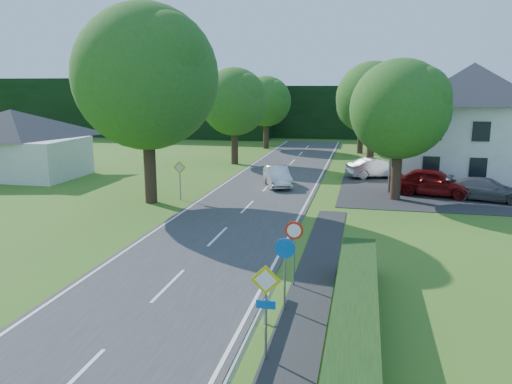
% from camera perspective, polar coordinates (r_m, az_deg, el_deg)
% --- Properties ---
extents(road, '(7.00, 80.00, 0.04)m').
position_cam_1_polar(road, '(25.32, -3.10, -3.83)').
color(road, '#333335').
rests_on(road, ground).
extents(parking_pad, '(14.00, 16.00, 0.04)m').
position_cam_1_polar(parking_pad, '(37.50, 20.53, 0.62)').
color(parking_pad, '#252528').
rests_on(parking_pad, ground).
extents(line_edge_left, '(0.12, 80.00, 0.01)m').
position_cam_1_polar(line_edge_left, '(26.35, -9.94, -3.31)').
color(line_edge_left, white).
rests_on(line_edge_left, road).
extents(line_edge_right, '(0.12, 80.00, 0.01)m').
position_cam_1_polar(line_edge_right, '(24.67, 4.22, -4.21)').
color(line_edge_right, white).
rests_on(line_edge_right, road).
extents(line_centre, '(0.12, 80.00, 0.01)m').
position_cam_1_polar(line_centre, '(25.32, -3.10, -3.78)').
color(line_centre, white).
rests_on(line_centre, road).
extents(tree_main, '(9.40, 9.40, 11.64)m').
position_cam_1_polar(tree_main, '(30.22, -12.33, 9.64)').
color(tree_main, '#2B5419').
rests_on(tree_main, ground).
extents(tree_left_far, '(7.00, 7.00, 8.58)m').
position_cam_1_polar(tree_left_far, '(45.05, -2.50, 8.64)').
color(tree_left_far, '#2B5419').
rests_on(tree_left_far, ground).
extents(tree_right_far, '(7.40, 7.40, 9.09)m').
position_cam_1_polar(tree_right_far, '(45.53, 13.11, 8.70)').
color(tree_right_far, '#2B5419').
rests_on(tree_right_far, ground).
extents(tree_left_back, '(6.60, 6.60, 8.07)m').
position_cam_1_polar(tree_left_back, '(56.63, 1.16, 9.07)').
color(tree_left_back, '#2B5419').
rests_on(tree_left_back, ground).
extents(tree_right_back, '(6.20, 6.20, 7.56)m').
position_cam_1_polar(tree_right_back, '(53.56, 11.93, 8.38)').
color(tree_right_back, '#2B5419').
rests_on(tree_right_back, ground).
extents(tree_right_mid, '(7.00, 7.00, 8.58)m').
position_cam_1_polar(tree_right_mid, '(31.63, 16.00, 6.77)').
color(tree_right_mid, '#2B5419').
rests_on(tree_right_mid, ground).
extents(treeline_left, '(44.00, 6.00, 8.00)m').
position_cam_1_polar(treeline_left, '(74.09, -15.60, 9.30)').
color(treeline_left, black).
rests_on(treeline_left, ground).
extents(treeline_right, '(30.00, 5.00, 7.00)m').
position_cam_1_polar(treeline_right, '(69.56, 13.76, 8.83)').
color(treeline_right, black).
rests_on(treeline_right, ground).
extents(bungalow_left, '(11.00, 6.50, 5.20)m').
position_cam_1_polar(bungalow_left, '(42.94, -26.00, 5.16)').
color(bungalow_left, beige).
rests_on(bungalow_left, ground).
extents(house_white, '(10.60, 8.40, 8.60)m').
position_cam_1_polar(house_white, '(40.23, 23.26, 7.45)').
color(house_white, silver).
rests_on(house_white, ground).
extents(streetlight, '(2.03, 0.18, 8.00)m').
position_cam_1_polar(streetlight, '(33.58, 15.07, 7.39)').
color(streetlight, gray).
rests_on(streetlight, ground).
extents(sign_priority_right, '(0.78, 0.09, 2.59)m').
position_cam_1_polar(sign_priority_right, '(12.74, 1.13, -11.70)').
color(sign_priority_right, gray).
rests_on(sign_priority_right, ground).
extents(sign_roundabout, '(0.64, 0.08, 2.37)m').
position_cam_1_polar(sign_roundabout, '(15.53, 3.32, -7.76)').
color(sign_roundabout, gray).
rests_on(sign_roundabout, ground).
extents(sign_speed_limit, '(0.64, 0.11, 2.37)m').
position_cam_1_polar(sign_speed_limit, '(17.37, 4.38, -5.28)').
color(sign_speed_limit, gray).
rests_on(sign_speed_limit, ground).
extents(sign_priority_left, '(0.78, 0.09, 2.44)m').
position_cam_1_polar(sign_priority_left, '(30.96, -8.71, 2.19)').
color(sign_priority_left, gray).
rests_on(sign_priority_left, ground).
extents(moving_car, '(2.80, 4.45, 1.38)m').
position_cam_1_polar(moving_car, '(35.00, 2.45, 1.80)').
color(moving_car, silver).
rests_on(moving_car, road).
extents(motorcycle, '(0.90, 2.08, 1.06)m').
position_cam_1_polar(motorcycle, '(36.23, 1.36, 1.90)').
color(motorcycle, black).
rests_on(motorcycle, road).
extents(parked_car_red, '(5.39, 3.17, 1.72)m').
position_cam_1_polar(parked_car_red, '(33.92, 19.61, 1.07)').
color(parked_car_red, '#680B0C').
rests_on(parked_car_red, parking_pad).
extents(parked_car_silver_a, '(4.74, 3.18, 1.48)m').
position_cam_1_polar(parked_car_silver_a, '(39.33, 13.60, 2.68)').
color(parked_car_silver_a, '#B4B3B8').
rests_on(parked_car_silver_a, parking_pad).
extents(parked_car_grey, '(5.00, 2.99, 1.36)m').
position_cam_1_polar(parked_car_grey, '(33.72, 24.88, 0.27)').
color(parked_car_grey, '#58565C').
rests_on(parked_car_grey, parking_pad).
extents(parked_car_silver_b, '(4.74, 2.38, 1.29)m').
position_cam_1_polar(parked_car_silver_b, '(39.29, 27.10, 1.54)').
color(parked_car_silver_b, '#A2A1A8').
rests_on(parked_car_silver_b, parking_pad).
extents(parasol, '(2.67, 2.70, 2.13)m').
position_cam_1_polar(parasol, '(39.00, 16.39, 2.93)').
color(parasol, red).
rests_on(parasol, parking_pad).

